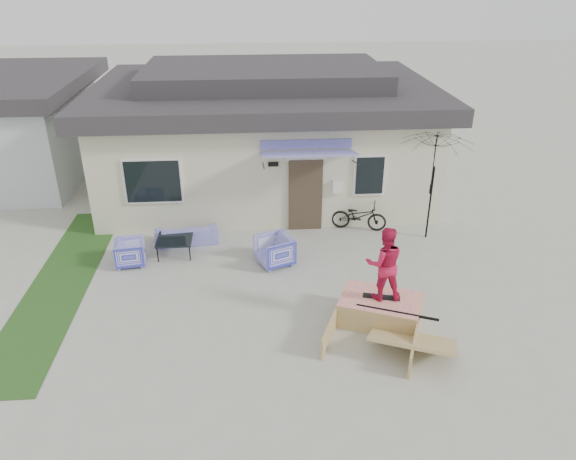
{
  "coord_description": "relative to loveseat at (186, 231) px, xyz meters",
  "views": [
    {
      "loc": [
        -0.57,
        -9.58,
        6.97
      ],
      "look_at": [
        0.3,
        1.8,
        1.3
      ],
      "focal_mm": 33.7,
      "sensor_mm": 36.0,
      "label": 1
    }
  ],
  "objects": [
    {
      "name": "patio_umbrella",
      "position": [
        6.7,
        -0.2,
        1.41
      ],
      "size": [
        2.34,
        2.24,
        2.2
      ],
      "color": "black",
      "rests_on": "ground"
    },
    {
      "name": "house",
      "position": [
        2.35,
        4.12,
        1.61
      ],
      "size": [
        10.8,
        8.49,
        4.1
      ],
      "color": "beige",
      "rests_on": "ground"
    },
    {
      "name": "grass_strip",
      "position": [
        -2.85,
        -1.88,
        -0.33
      ],
      "size": [
        1.4,
        8.0,
        0.01
      ],
      "primitive_type": "cube",
      "color": "#22491B",
      "rests_on": "ground"
    },
    {
      "name": "armchair_right",
      "position": [
        2.36,
        -1.39,
        0.09
      ],
      "size": [
        1.03,
        1.06,
        0.85
      ],
      "primitive_type": "imported",
      "rotation": [
        0.0,
        0.0,
        -1.18
      ],
      "color": "#222AAA",
      "rests_on": "ground"
    },
    {
      "name": "ground",
      "position": [
        2.35,
        -3.88,
        -0.34
      ],
      "size": [
        90.0,
        90.0,
        0.0
      ],
      "primitive_type": "plane",
      "color": "#A4A497",
      "rests_on": "ground"
    },
    {
      "name": "skater",
      "position": [
        4.5,
        -3.97,
        1.08
      ],
      "size": [
        0.82,
        0.65,
        1.63
      ],
      "primitive_type": "imported",
      "rotation": [
        0.0,
        0.0,
        3.09
      ],
      "color": "#C11740",
      "rests_on": "skateboard"
    },
    {
      "name": "loveseat",
      "position": [
        0.0,
        0.0,
        0.0
      ],
      "size": [
        1.77,
        0.7,
        0.67
      ],
      "primitive_type": "imported",
      "rotation": [
        0.0,
        0.0,
        3.26
      ],
      "color": "#222AAA",
      "rests_on": "ground"
    },
    {
      "name": "skateboard",
      "position": [
        4.5,
        -3.97,
        0.25
      ],
      "size": [
        0.81,
        0.4,
        0.05
      ],
      "primitive_type": "cube",
      "rotation": [
        0.0,
        0.0,
        -0.27
      ],
      "color": "black",
      "rests_on": "skate_ramp"
    },
    {
      "name": "skate_ramp",
      "position": [
        4.48,
        -4.02,
        -0.06
      ],
      "size": [
        2.41,
        2.71,
        0.56
      ],
      "primitive_type": null,
      "rotation": [
        0.0,
        0.0,
        -0.4
      ],
      "color": "tan",
      "rests_on": "ground"
    },
    {
      "name": "coffee_table",
      "position": [
        -0.24,
        -0.65,
        -0.11
      ],
      "size": [
        0.92,
        0.92,
        0.45
      ],
      "primitive_type": "cube",
      "rotation": [
        0.0,
        0.0,
        0.0
      ],
      "color": "black",
      "rests_on": "ground"
    },
    {
      "name": "bicycle",
      "position": [
        4.89,
        0.45,
        0.17
      ],
      "size": [
        1.67,
        0.95,
        1.01
      ],
      "primitive_type": "imported",
      "rotation": [
        0.0,
        0.0,
        1.3
      ],
      "color": "black",
      "rests_on": "ground"
    },
    {
      "name": "armchair_left",
      "position": [
        -1.31,
        -1.12,
        0.03
      ],
      "size": [
        0.77,
        0.81,
        0.74
      ],
      "primitive_type": "imported",
      "rotation": [
        0.0,
        0.0,
        1.71
      ],
      "color": "#222AAA",
      "rests_on": "ground"
    }
  ]
}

